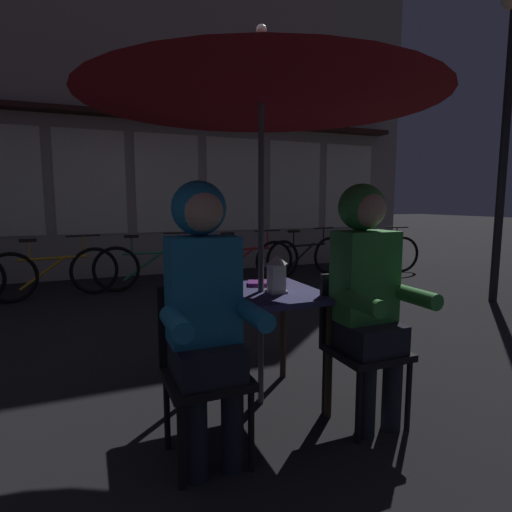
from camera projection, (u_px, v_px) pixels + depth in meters
ground_plane at (261, 403)px, 2.70m from camera, size 60.00×60.00×0.00m
cafe_table at (261, 307)px, 2.62m from camera, size 0.72×0.72×0.74m
patio_umbrella at (261, 70)px, 2.43m from camera, size 2.10×2.10×2.31m
lantern at (276, 273)px, 2.55m from camera, size 0.11×0.11×0.23m
chair_left at (203, 362)px, 2.12m from camera, size 0.40×0.40×0.87m
chair_right at (359, 338)px, 2.48m from camera, size 0.40×0.40×0.87m
person_left_hooded at (204, 295)px, 2.02m from camera, size 0.45×0.56×1.40m
person_right_hooded at (367, 281)px, 2.38m from camera, size 0.45×0.56×1.40m
shopfront_building at (162, 99)px, 7.38m from camera, size 10.00×0.93×6.20m
street_lamp at (509, 84)px, 5.08m from camera, size 0.32×0.32×3.88m
bicycle_second at (54, 273)px, 5.56m from camera, size 1.67×0.32×0.84m
bicycle_third at (152, 266)px, 6.13m from camera, size 1.68×0.12×0.84m
bicycle_fourth at (245, 261)px, 6.62m from camera, size 1.68×0.09×0.84m
bicycle_fifth at (306, 257)px, 7.18m from camera, size 1.66×0.36×0.84m
bicycle_furthest at (376, 254)px, 7.50m from camera, size 1.66×0.36×0.84m
book at (263, 283)px, 2.79m from camera, size 0.24×0.20×0.02m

